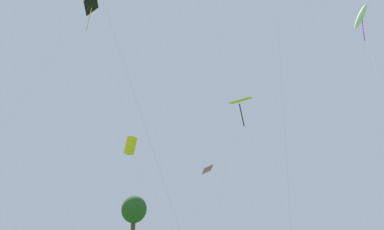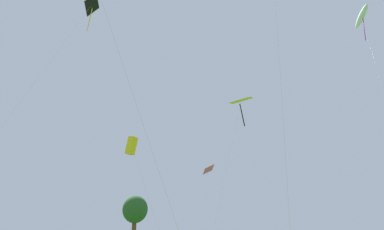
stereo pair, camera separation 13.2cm
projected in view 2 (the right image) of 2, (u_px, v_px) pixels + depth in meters
The scene contains 6 objects.
kite_flying_1 at pixel (131, 146), 39.23m from camera, with size 4.77×2.84×13.53m.
kite_flying_3 at pixel (241, 101), 32.48m from camera, with size 3.28×5.28×15.49m.
kite_flying_4 at pixel (361, 17), 38.85m from camera, with size 2.46×13.22×27.38m.
kite_flying_5 at pixel (208, 170), 48.90m from camera, with size 3.28×9.76×12.13m.
kite_flying_6 at pixel (91, 8), 41.59m from camera, with size 2.17×12.65×31.13m.
park_tree_0 at pixel (135, 210), 42.70m from camera, with size 3.35×3.35×7.15m.
Camera 2 is at (13.57, -6.83, 1.81)m, focal length 29.96 mm.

